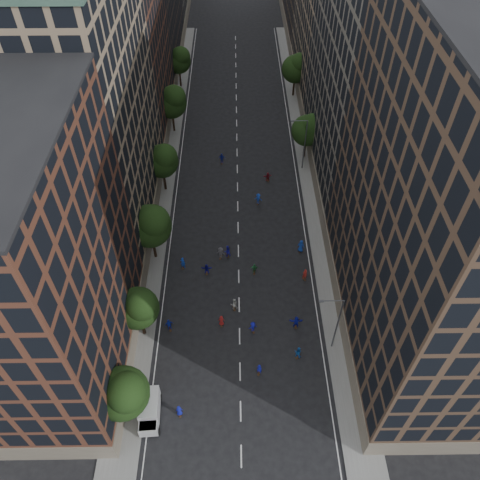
% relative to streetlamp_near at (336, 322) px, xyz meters
% --- Properties ---
extents(ground, '(240.00, 240.00, 0.00)m').
position_rel_streetlamp_near_xyz_m(ground, '(-10.37, 28.00, -5.17)').
color(ground, black).
rests_on(ground, ground).
extents(sidewalk_left, '(4.00, 105.00, 0.15)m').
position_rel_streetlamp_near_xyz_m(sidewalk_left, '(-22.37, 35.50, -5.09)').
color(sidewalk_left, slate).
rests_on(sidewalk_left, ground).
extents(sidewalk_right, '(4.00, 105.00, 0.15)m').
position_rel_streetlamp_near_xyz_m(sidewalk_right, '(1.63, 35.50, -5.09)').
color(sidewalk_right, slate).
rests_on(sidewalk_right, ground).
extents(bldg_left_a, '(14.00, 22.00, 30.00)m').
position_rel_streetlamp_near_xyz_m(bldg_left_a, '(-29.37, -1.00, 9.83)').
color(bldg_left_a, '#562F20').
rests_on(bldg_left_a, ground).
extents(bldg_left_b, '(14.00, 26.00, 34.00)m').
position_rel_streetlamp_near_xyz_m(bldg_left_b, '(-29.37, 23.00, 11.83)').
color(bldg_left_b, '#8C765C').
rests_on(bldg_left_b, ground).
extents(bldg_left_c, '(14.00, 20.00, 28.00)m').
position_rel_streetlamp_near_xyz_m(bldg_left_c, '(-29.37, 46.00, 8.83)').
color(bldg_left_c, '#562F20').
rests_on(bldg_left_c, ground).
extents(bldg_right_a, '(14.00, 30.00, 36.00)m').
position_rel_streetlamp_near_xyz_m(bldg_right_a, '(8.63, 3.00, 12.83)').
color(bldg_right_a, '#4B3728').
rests_on(bldg_right_a, ground).
extents(bldg_right_b, '(14.00, 28.00, 33.00)m').
position_rel_streetlamp_near_xyz_m(bldg_right_b, '(8.63, 32.00, 11.33)').
color(bldg_right_b, '#5D574D').
rests_on(bldg_right_b, ground).
extents(tree_left_0, '(5.20, 5.20, 8.83)m').
position_rel_streetlamp_near_xyz_m(tree_left_0, '(-21.38, -8.15, 0.79)').
color(tree_left_0, black).
rests_on(tree_left_0, ground).
extents(tree_left_1, '(4.80, 4.80, 8.21)m').
position_rel_streetlamp_near_xyz_m(tree_left_1, '(-21.39, 1.86, 0.38)').
color(tree_left_1, black).
rests_on(tree_left_1, ground).
extents(tree_left_2, '(5.60, 5.60, 9.45)m').
position_rel_streetlamp_near_xyz_m(tree_left_2, '(-21.36, 13.83, 1.19)').
color(tree_left_2, black).
rests_on(tree_left_2, ground).
extents(tree_left_3, '(5.00, 5.00, 8.58)m').
position_rel_streetlamp_near_xyz_m(tree_left_3, '(-21.38, 27.85, 0.65)').
color(tree_left_3, black).
rests_on(tree_left_3, ground).
extents(tree_left_4, '(5.40, 5.40, 9.08)m').
position_rel_streetlamp_near_xyz_m(tree_left_4, '(-21.37, 43.84, 0.93)').
color(tree_left_4, black).
rests_on(tree_left_4, ground).
extents(tree_left_5, '(4.80, 4.80, 8.33)m').
position_rel_streetlamp_near_xyz_m(tree_left_5, '(-21.39, 59.86, 0.51)').
color(tree_left_5, black).
rests_on(tree_left_5, ground).
extents(tree_right_a, '(5.00, 5.00, 8.39)m').
position_rel_streetlamp_near_xyz_m(tree_right_a, '(1.02, 35.85, 0.46)').
color(tree_right_a, black).
rests_on(tree_right_a, ground).
extents(tree_right_b, '(5.20, 5.20, 8.83)m').
position_rel_streetlamp_near_xyz_m(tree_right_b, '(1.02, 55.85, 0.79)').
color(tree_right_b, black).
rests_on(tree_right_b, ground).
extents(streetlamp_near, '(2.64, 0.22, 9.06)m').
position_rel_streetlamp_near_xyz_m(streetlamp_near, '(0.00, 0.00, 0.00)').
color(streetlamp_near, '#595B60').
rests_on(streetlamp_near, ground).
extents(streetlamp_far, '(2.64, 0.22, 9.06)m').
position_rel_streetlamp_near_xyz_m(streetlamp_far, '(0.00, 33.00, 0.00)').
color(streetlamp_far, '#595B60').
rests_on(streetlamp_far, ground).
extents(cargo_van, '(2.31, 4.56, 2.37)m').
position_rel_streetlamp_near_xyz_m(cargo_van, '(-19.67, -7.82, -3.92)').
color(cargo_van, silver).
rests_on(cargo_van, ground).
extents(skater_0, '(0.83, 0.62, 1.55)m').
position_rel_streetlamp_near_xyz_m(skater_0, '(-16.69, -7.71, -4.39)').
color(skater_0, '#13199B').
rests_on(skater_0, ground).
extents(skater_1, '(0.66, 0.52, 1.59)m').
position_rel_streetlamp_near_xyz_m(skater_1, '(-8.27, -3.15, -4.37)').
color(skater_1, '#151AB0').
rests_on(skater_1, ground).
extents(skater_2, '(1.00, 0.90, 1.69)m').
position_rel_streetlamp_near_xyz_m(skater_2, '(-3.82, -1.17, -4.32)').
color(skater_2, '#144BA3').
rests_on(skater_2, ground).
extents(skater_3, '(1.16, 0.88, 1.59)m').
position_rel_streetlamp_near_xyz_m(skater_3, '(-8.81, 2.22, -4.37)').
color(skater_3, '#13159B').
rests_on(skater_3, ground).
extents(skater_4, '(1.14, 0.74, 1.79)m').
position_rel_streetlamp_near_xyz_m(skater_4, '(-18.64, 2.60, -4.27)').
color(skater_4, '#1425A6').
rests_on(skater_4, ground).
extents(skater_5, '(1.62, 0.52, 1.74)m').
position_rel_streetlamp_near_xyz_m(skater_5, '(-3.65, 2.81, -4.30)').
color(skater_5, '#141BA8').
rests_on(skater_5, ground).
extents(skater_6, '(0.78, 0.51, 1.58)m').
position_rel_streetlamp_near_xyz_m(skater_6, '(-12.50, 3.16, -4.38)').
color(skater_6, maroon).
rests_on(skater_6, ground).
extents(skater_7, '(0.74, 0.59, 1.78)m').
position_rel_streetlamp_near_xyz_m(skater_7, '(-1.87, 10.00, -4.28)').
color(skater_7, '#A1201A').
rests_on(skater_7, ground).
extents(skater_8, '(0.99, 0.85, 1.77)m').
position_rel_streetlamp_near_xyz_m(skater_8, '(-11.00, 5.44, -4.28)').
color(skater_8, '#B6B6B2').
rests_on(skater_8, ground).
extents(skater_9, '(1.33, 0.99, 1.83)m').
position_rel_streetlamp_near_xyz_m(skater_9, '(-12.76, 13.80, -4.25)').
color(skater_9, '#444348').
rests_on(skater_9, ground).
extents(skater_10, '(0.96, 0.43, 1.62)m').
position_rel_streetlamp_near_xyz_m(skater_10, '(-8.31, 11.11, -4.36)').
color(skater_10, '#217036').
rests_on(skater_10, ground).
extents(skater_11, '(1.43, 0.50, 1.52)m').
position_rel_streetlamp_near_xyz_m(skater_11, '(-14.55, 11.16, -4.41)').
color(skater_11, '#12118D').
rests_on(skater_11, ground).
extents(skater_12, '(1.10, 0.92, 1.92)m').
position_rel_streetlamp_near_xyz_m(skater_12, '(-1.87, 14.86, -4.21)').
color(skater_12, '#1439A3').
rests_on(skater_12, ground).
extents(skater_13, '(0.81, 0.67, 1.89)m').
position_rel_streetlamp_near_xyz_m(skater_13, '(-17.71, 12.10, -4.23)').
color(skater_13, '#163DB5').
rests_on(skater_13, ground).
extents(skater_14, '(1.08, 0.96, 1.84)m').
position_rel_streetlamp_near_xyz_m(skater_14, '(-11.87, 14.10, -4.25)').
color(skater_14, '#141292').
rests_on(skater_14, ground).
extents(skater_15, '(1.30, 1.00, 1.78)m').
position_rel_streetlamp_near_xyz_m(skater_15, '(-7.29, 24.61, -4.28)').
color(skater_15, '#1539AE').
rests_on(skater_15, ground).
extents(skater_16, '(1.12, 0.62, 1.81)m').
position_rel_streetlamp_near_xyz_m(skater_16, '(-12.87, 34.59, -4.26)').
color(skater_16, '#1420A3').
rests_on(skater_16, ground).
extents(skater_17, '(1.46, 0.75, 1.50)m').
position_rel_streetlamp_near_xyz_m(skater_17, '(-5.57, 29.95, -4.42)').
color(skater_17, maroon).
rests_on(skater_17, ground).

